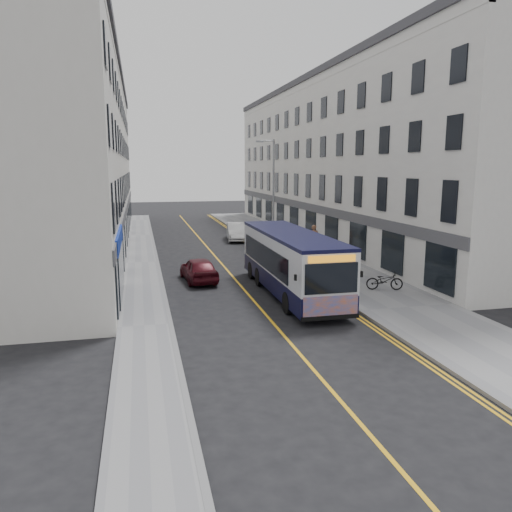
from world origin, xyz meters
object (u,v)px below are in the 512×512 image
car_maroon (199,269)px  pedestrian_near (314,238)px  city_bus (291,261)px  pedestrian_far (292,239)px  streetlamp (272,192)px  bicycle (385,281)px  car_white (237,232)px

car_maroon → pedestrian_near: bearing=-147.8°
city_bus → pedestrian_near: 11.96m
pedestrian_far → streetlamp: bearing=176.1°
city_bus → streetlamp: bearing=79.4°
streetlamp → bicycle: (2.50, -12.18, -3.79)m
city_bus → car_maroon: bearing=136.4°
bicycle → car_maroon: size_ratio=0.46×
car_white → pedestrian_far: bearing=-62.0°
pedestrian_far → car_white: 7.59m
pedestrian_far → car_maroon: size_ratio=0.46×
pedestrian_near → car_white: (-4.16, 7.54, -0.35)m
pedestrian_near → pedestrian_far: pedestrian_near is taller
pedestrian_far → car_white: pedestrian_far is taller
city_bus → pedestrian_far: size_ratio=5.86×
city_bus → bicycle: bearing=-8.3°
city_bus → pedestrian_near: city_bus is taller
city_bus → car_white: (0.92, 18.35, -0.93)m
car_white → car_maroon: bearing=-101.4°
pedestrian_near → car_maroon: bearing=-128.7°
pedestrian_near → streetlamp: bearing=-179.5°
city_bus → pedestrian_near: bearing=64.8°
city_bus → car_white: bearing=87.1°
streetlamp → city_bus: streetlamp is taller
pedestrian_near → car_maroon: (-9.10, -6.98, -0.42)m
bicycle → pedestrian_far: 11.99m
city_bus → car_maroon: size_ratio=2.69×
streetlamp → pedestrian_near: 4.47m
bicycle → pedestrian_far: (-1.05, 11.94, 0.42)m
streetlamp → car_maroon: bearing=-128.8°
bicycle → car_maroon: 9.77m
streetlamp → pedestrian_far: streetlamp is taller
city_bus → bicycle: (4.65, -0.68, -1.07)m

